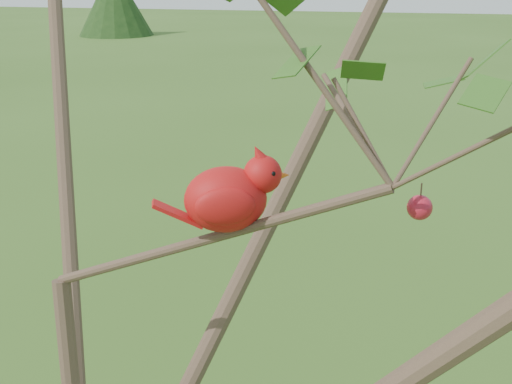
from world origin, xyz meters
TOP-DOWN VIEW (x-y plane):
  - crabapple_tree at (0.03, -0.02)m, footprint 2.35×2.05m
  - cardinal at (0.29, 0.07)m, footprint 0.22×0.15m

SIDE VIEW (x-z plane):
  - crabapple_tree at x=0.03m, z-range 0.65..3.60m
  - cardinal at x=0.29m, z-range 2.08..2.24m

